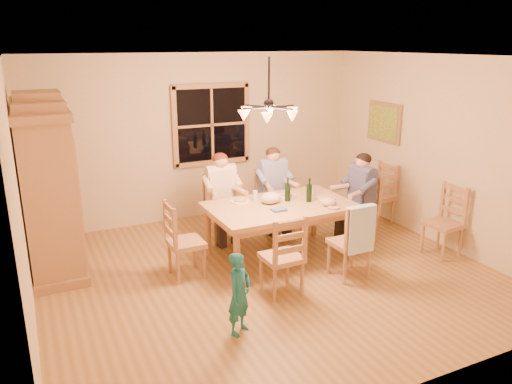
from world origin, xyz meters
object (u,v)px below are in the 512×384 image
adult_slate_man (361,186)px  chair_near_right (349,254)px  adult_woman (221,186)px  chair_spare_back (377,205)px  dining_table (280,211)px  adult_plaid_man (273,179)px  chair_far_left (222,221)px  chair_far_right (273,212)px  armoire (49,192)px  wine_bottle_b (309,190)px  wine_bottle_a (288,189)px  chair_end_left (186,254)px  chandelier (269,112)px  chair_end_right (359,221)px  child (239,294)px  chair_near_left (281,269)px  chair_spare_front (442,234)px

adult_slate_man → chair_near_right: bearing=136.7°
adult_woman → chair_spare_back: (2.56, -0.41, -0.54)m
dining_table → adult_plaid_man: bearing=68.5°
chair_far_left → chair_far_right: (0.86, 0.01, 0.00)m
armoire → wine_bottle_b: bearing=-16.4°
chair_far_right → wine_bottle_a: 1.05m
chair_far_right → chair_end_left: bearing=28.0°
adult_plaid_man → chandelier: bearing=59.5°
armoire → wine_bottle_b: (3.22, -0.95, -0.13)m
chair_end_right → adult_plaid_man: bearing=46.6°
chandelier → child: chandelier is taller
chair_far_left → chair_near_right: bearing=117.9°
chair_near_right → child: chair_near_right is taller
chair_end_right → wine_bottle_b: 1.12m
chair_far_left → chair_near_right: size_ratio=1.00×
chair_end_right → adult_woman: 2.11m
adult_slate_man → chair_end_left: bearing=90.0°
chair_far_right → wine_bottle_a: wine_bottle_a is taller
chandelier → chair_end_left: (-0.95, 0.38, -1.77)m
chair_end_right → wine_bottle_a: size_ratio=3.00×
adult_woman → adult_plaid_man: same height
chair_near_right → wine_bottle_a: wine_bottle_a is taller
chair_far_left → chair_end_right: (1.84, -0.88, 0.00)m
chair_end_left → child: size_ratio=1.13×
adult_plaid_man → chair_near_left: bearing=64.8°
chair_far_left → adult_slate_man: size_ratio=1.13×
chair_near_left → chair_spare_front: same height
chair_far_right → child: chair_far_right is taller
chandelier → chair_far_left: chandelier is taller
wine_bottle_b → adult_slate_man: bearing=4.9°
chandelier → armoire: (-2.42, 1.29, -1.02)m
chair_end_left → chair_spare_front: (3.40, -0.88, 0.00)m
adult_slate_man → wine_bottle_b: (-0.93, -0.08, 0.08)m
armoire → chair_near_right: size_ratio=2.32×
adult_plaid_man → wine_bottle_a: 0.85m
chandelier → chair_spare_front: 3.07m
chair_far_right → adult_woman: 1.01m
adult_plaid_man → child: bearing=55.2°
child → chair_spare_front: size_ratio=0.88×
armoire → adult_woman: bearing=0.4°
armoire → dining_table: (2.81, -0.89, -0.39)m
armoire → wine_bottle_a: armoire is taller
adult_woman → wine_bottle_a: bearing=128.5°
chandelier → wine_bottle_b: size_ratio=2.33×
wine_bottle_a → wine_bottle_b: size_ratio=1.00×
adult_slate_man → chair_spare_front: 1.29m
adult_slate_man → chair_far_right: bearing=46.6°
chandelier → chair_far_left: (-0.11, 1.31, -1.77)m
armoire → adult_slate_man: size_ratio=2.63×
chair_far_left → chair_end_right: same height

